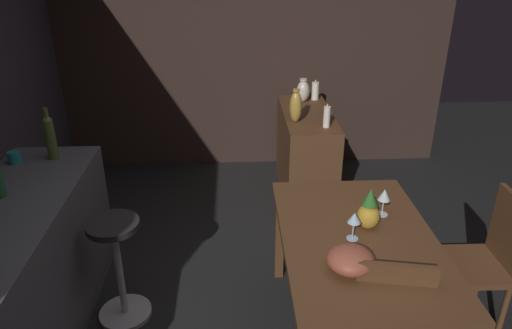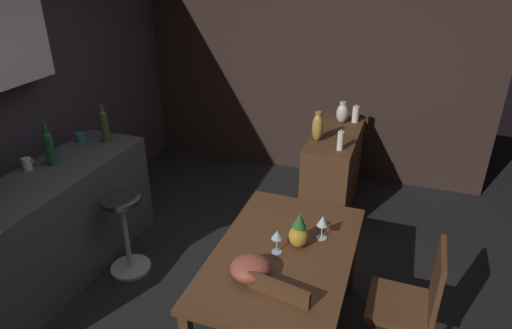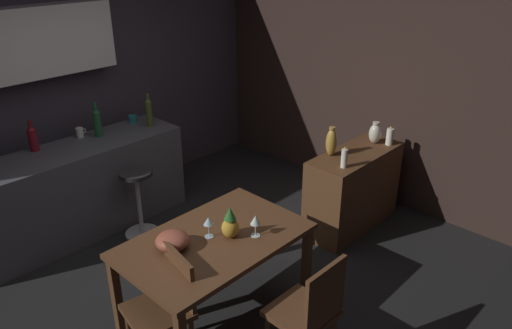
% 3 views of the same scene
% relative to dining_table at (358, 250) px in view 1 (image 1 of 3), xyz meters
% --- Properties ---
extents(ground_plane, '(9.00, 9.00, 0.00)m').
position_rel_dining_table_xyz_m(ground_plane, '(0.12, 0.37, -0.65)').
color(ground_plane, black).
extents(wall_side_right, '(0.10, 4.40, 2.60)m').
position_rel_dining_table_xyz_m(wall_side_right, '(2.67, 0.67, 0.65)').
color(wall_side_right, '#33231E').
rests_on(wall_side_right, ground_plane).
extents(dining_table, '(1.36, 0.85, 0.74)m').
position_rel_dining_table_xyz_m(dining_table, '(0.00, 0.00, 0.00)').
color(dining_table, '#56351E').
rests_on(dining_table, ground_plane).
extents(kitchen_counter, '(2.10, 0.60, 0.90)m').
position_rel_dining_table_xyz_m(kitchen_counter, '(-0.05, 1.94, -0.20)').
color(kitchen_counter, '#4C4C51').
rests_on(kitchen_counter, ground_plane).
extents(sideboard_cabinet, '(1.10, 0.44, 0.82)m').
position_rel_dining_table_xyz_m(sideboard_cabinet, '(1.88, 0.01, -0.24)').
color(sideboard_cabinet, '#56351E').
rests_on(sideboard_cabinet, ground_plane).
extents(chair_by_doorway, '(0.41, 0.41, 0.91)m').
position_rel_dining_table_xyz_m(chair_by_doorway, '(0.10, -0.82, -0.16)').
color(chair_by_doorway, '#56351E').
rests_on(chair_by_doorway, ground_plane).
extents(bar_stool, '(0.34, 0.34, 0.71)m').
position_rel_dining_table_xyz_m(bar_stool, '(0.27, 1.42, -0.27)').
color(bar_stool, '#262323').
rests_on(bar_stool, ground_plane).
extents(wine_glass_left, '(0.07, 0.07, 0.16)m').
position_rel_dining_table_xyz_m(wine_glass_left, '(-0.01, 0.04, 0.21)').
color(wine_glass_left, silver).
rests_on(wine_glass_left, dining_table).
extents(wine_glass_right, '(0.07, 0.07, 0.17)m').
position_rel_dining_table_xyz_m(wine_glass_right, '(0.23, -0.20, 0.21)').
color(wine_glass_right, silver).
rests_on(wine_glass_right, dining_table).
extents(pineapple_centerpiece, '(0.13, 0.13, 0.25)m').
position_rel_dining_table_xyz_m(pineapple_centerpiece, '(0.10, -0.07, 0.19)').
color(pineapple_centerpiece, gold).
rests_on(pineapple_centerpiece, dining_table).
extents(fruit_bowl, '(0.24, 0.24, 0.12)m').
position_rel_dining_table_xyz_m(fruit_bowl, '(-0.28, 0.12, 0.15)').
color(fruit_bowl, '#9E4C38').
rests_on(fruit_bowl, dining_table).
extents(wine_bottle_olive, '(0.07, 0.07, 0.35)m').
position_rel_dining_table_xyz_m(wine_bottle_olive, '(0.80, 1.89, 0.41)').
color(wine_bottle_olive, '#475623').
rests_on(wine_bottle_olive, kitchen_counter).
extents(cup_teal, '(0.12, 0.08, 0.08)m').
position_rel_dining_table_xyz_m(cup_teal, '(0.74, 2.12, 0.29)').
color(cup_teal, teal).
rests_on(cup_teal, kitchen_counter).
extents(pillar_candle_tall, '(0.06, 0.06, 0.20)m').
position_rel_dining_table_xyz_m(pillar_candle_tall, '(1.51, -0.09, 0.26)').
color(pillar_candle_tall, white).
rests_on(pillar_candle_tall, sideboard_cabinet).
extents(pillar_candle_short, '(0.07, 0.07, 0.20)m').
position_rel_dining_table_xyz_m(pillar_candle_short, '(2.27, -0.12, 0.25)').
color(pillar_candle_short, white).
rests_on(pillar_candle_short, sideboard_cabinet).
extents(vase_brass, '(0.11, 0.11, 0.29)m').
position_rel_dining_table_xyz_m(vase_brass, '(1.64, 0.15, 0.30)').
color(vase_brass, '#B78C38').
rests_on(vase_brass, sideboard_cabinet).
extents(vase_ceramic_ivory, '(0.12, 0.12, 0.23)m').
position_rel_dining_table_xyz_m(vase_ceramic_ivory, '(2.20, 0.01, 0.27)').
color(vase_ceramic_ivory, beige).
rests_on(vase_ceramic_ivory, sideboard_cabinet).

